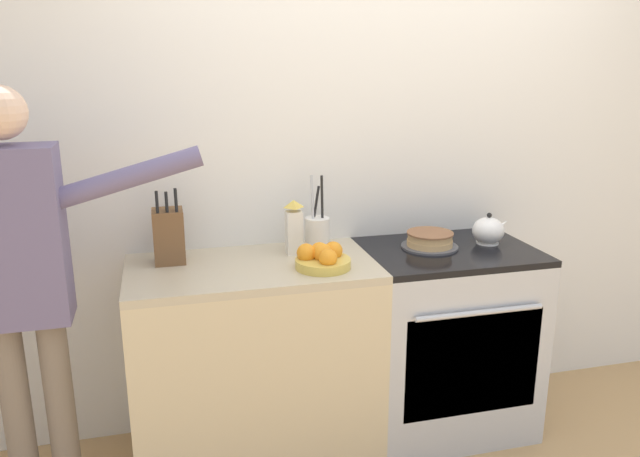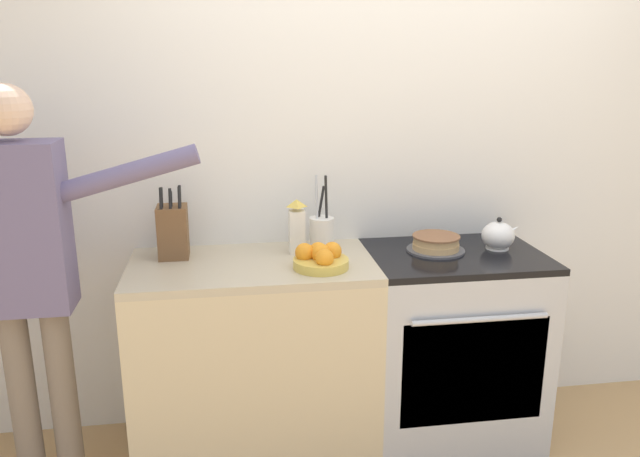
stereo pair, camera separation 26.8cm
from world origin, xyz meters
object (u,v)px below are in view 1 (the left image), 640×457
at_px(tea_kettle, 488,231).
at_px(milk_carton, 294,228).
at_px(knife_block, 169,235).
at_px(fruit_bowl, 322,258).
at_px(layer_cake, 430,240).
at_px(person_baker, 23,270).
at_px(stove_range, 445,339).
at_px(utensil_crock, 317,232).

xyz_separation_m(tea_kettle, milk_carton, (-0.93, 0.08, 0.06)).
height_order(knife_block, fruit_bowl, knife_block).
height_order(tea_kettle, milk_carton, milk_carton).
bearing_deg(knife_block, layer_cake, -4.37).
bearing_deg(milk_carton, tea_kettle, -5.14).
distance_m(tea_kettle, person_baker, 2.03).
xyz_separation_m(layer_cake, knife_block, (-1.18, 0.09, 0.09)).
relative_size(layer_cake, knife_block, 0.81).
bearing_deg(person_baker, milk_carton, 12.09).
height_order(stove_range, milk_carton, milk_carton).
xyz_separation_m(stove_range, utensil_crock, (-0.60, 0.16, 0.54)).
bearing_deg(stove_range, fruit_bowl, -170.77).
xyz_separation_m(layer_cake, tea_kettle, (0.30, -0.01, 0.03)).
bearing_deg(utensil_crock, tea_kettle, -8.96).
bearing_deg(fruit_bowl, milk_carton, 108.26).
height_order(utensil_crock, milk_carton, utensil_crock).
relative_size(layer_cake, milk_carton, 1.07).
relative_size(tea_kettle, knife_block, 0.56).
distance_m(fruit_bowl, person_baker, 1.16).
height_order(stove_range, tea_kettle, tea_kettle).
bearing_deg(utensil_crock, layer_cake, -13.07).
bearing_deg(milk_carton, stove_range, -9.33).
distance_m(fruit_bowl, milk_carton, 0.25).
bearing_deg(tea_kettle, person_baker, -175.47).
distance_m(stove_range, tea_kettle, 0.56).
height_order(knife_block, person_baker, person_baker).
relative_size(utensil_crock, person_baker, 0.21).
height_order(utensil_crock, fruit_bowl, utensil_crock).
relative_size(knife_block, person_baker, 0.19).
relative_size(fruit_bowl, person_baker, 0.14).
height_order(layer_cake, knife_block, knife_block).
height_order(stove_range, knife_block, knife_block).
height_order(layer_cake, fruit_bowl, fruit_bowl).
height_order(utensil_crock, person_baker, person_baker).
bearing_deg(tea_kettle, layer_cake, 178.34).
distance_m(knife_block, milk_carton, 0.55).
xyz_separation_m(fruit_bowl, person_baker, (-1.16, -0.02, 0.05)).
height_order(tea_kettle, utensil_crock, utensil_crock).
xyz_separation_m(utensil_crock, person_baker, (-1.21, -0.29, 0.02)).
xyz_separation_m(stove_range, knife_block, (-1.27, 0.13, 0.58)).
distance_m(tea_kettle, utensil_crock, 0.82).
bearing_deg(person_baker, fruit_bowl, 0.50).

